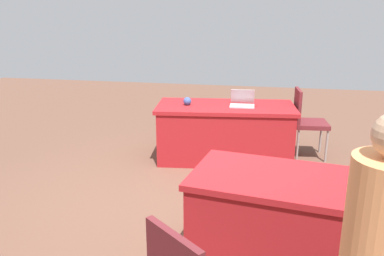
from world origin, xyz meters
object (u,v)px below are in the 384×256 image
table_foreground (225,132)px  yarn_ball (187,101)px  chair_tucked_right (306,119)px  scissors_red (251,105)px  table_mid_right (286,222)px  laptop_silver (242,103)px

table_foreground → yarn_ball: yarn_ball is taller
table_foreground → chair_tucked_right: bearing=-164.8°
scissors_red → chair_tucked_right: bearing=43.3°
chair_tucked_right → yarn_ball: size_ratio=8.89×
chair_tucked_right → yarn_ball: bearing=-81.7°
table_mid_right → yarn_ball: yarn_ball is taller
laptop_silver → table_mid_right: bearing=100.3°
table_foreground → table_mid_right: bearing=108.0°
scissors_red → laptop_silver: bearing=-131.1°
yarn_ball → scissors_red: (-0.84, -0.15, -0.05)m
table_foreground → table_mid_right: size_ratio=1.21×
chair_tucked_right → yarn_ball: chair_tucked_right is taller
laptop_silver → chair_tucked_right: bearing=-164.5°
chair_tucked_right → laptop_silver: size_ratio=2.91×
table_foreground → scissors_red: size_ratio=10.67×
yarn_ball → scissors_red: 0.85m
table_foreground → table_mid_right: 2.41m
chair_tucked_right → table_mid_right: bearing=-12.7°
laptop_silver → scissors_red: (-0.11, -0.05, -0.04)m
chair_tucked_right → scissors_red: (0.75, 0.23, 0.21)m
table_foreground → scissors_red: bearing=-169.4°
table_mid_right → laptop_silver: 2.40m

